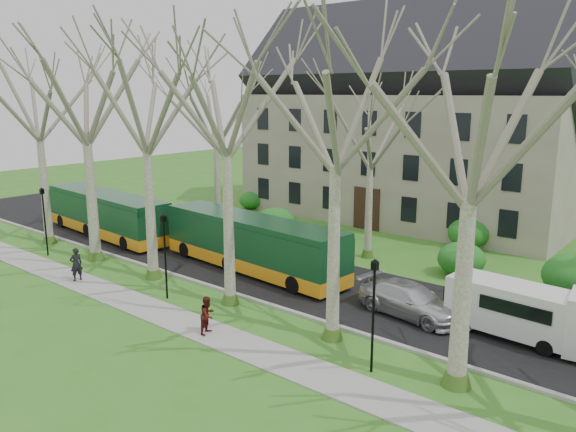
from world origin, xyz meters
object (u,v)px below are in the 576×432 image
at_px(pedestrian_a, 76,264).
at_px(van_a, 513,311).
at_px(bus_lead, 107,214).
at_px(sedan, 410,300).
at_px(pedestrian_b, 208,315).
at_px(bus_follow, 252,243).

bearing_deg(pedestrian_a, van_a, 119.50).
height_order(bus_lead, van_a, bus_lead).
relative_size(bus_lead, pedestrian_a, 6.89).
height_order(van_a, pedestrian_a, van_a).
height_order(sedan, pedestrian_b, pedestrian_b).
relative_size(bus_lead, pedestrian_b, 7.69).
bearing_deg(van_a, bus_follow, -175.53).
bearing_deg(van_a, pedestrian_a, -156.03).
bearing_deg(bus_follow, bus_lead, -172.18).
bearing_deg(sedan, pedestrian_a, 121.44).
relative_size(bus_follow, pedestrian_a, 6.97).
height_order(bus_follow, sedan, bus_follow).
relative_size(bus_lead, sedan, 2.45).
bearing_deg(pedestrian_a, pedestrian_b, 98.36).
bearing_deg(pedestrian_a, bus_follow, 149.96).
xyz_separation_m(bus_follow, sedan, (10.38, -0.39, -0.86)).
height_order(bus_lead, pedestrian_a, bus_lead).
distance_m(bus_follow, pedestrian_b, 9.00).
bearing_deg(pedestrian_a, sedan, 122.50).
distance_m(van_a, pedestrian_a, 22.35).
bearing_deg(pedestrian_b, sedan, -52.10).
relative_size(van_a, pedestrian_a, 2.87).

